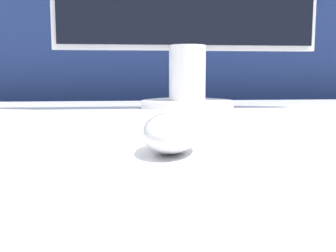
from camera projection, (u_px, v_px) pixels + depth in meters
name	position (u px, v px, depth m)	size (l,w,h in m)	color
partition_panel	(133.00, 137.00, 1.36)	(5.00, 0.03, 1.18)	navy
computer_mouse_near	(171.00, 132.00, 0.41)	(0.08, 0.12, 0.04)	silver
keyboard	(82.00, 123.00, 0.57)	(0.43, 0.16, 0.02)	silver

